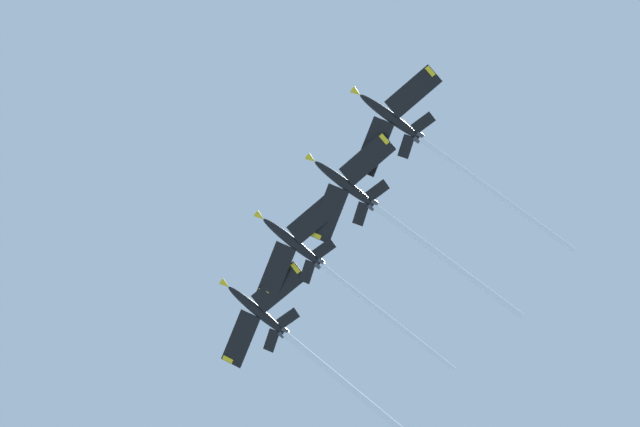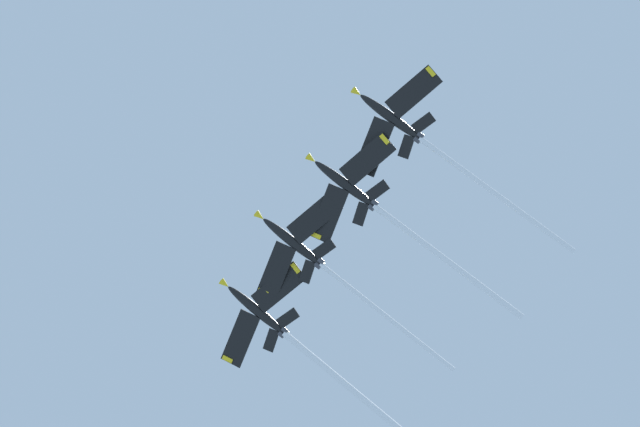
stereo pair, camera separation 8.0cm
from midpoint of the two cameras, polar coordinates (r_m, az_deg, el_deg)
The scene contains 4 objects.
jet_far_left at distance 175.66m, azimuth 5.24°, elevation 3.72°, with size 39.75×19.60×15.60m.
jet_inner_left at distance 175.40m, azimuth 3.14°, elevation 0.10°, with size 39.41×19.62×14.33m.
jet_centre at distance 177.84m, azimuth -0.26°, elevation -2.38°, with size 37.41×19.57×13.90m.
jet_inner_right at distance 179.93m, azimuth -1.40°, elevation -6.49°, with size 38.41×19.56×14.03m.
Camera 2 is at (-9.06, 17.52, 1.91)m, focal length 62.79 mm.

